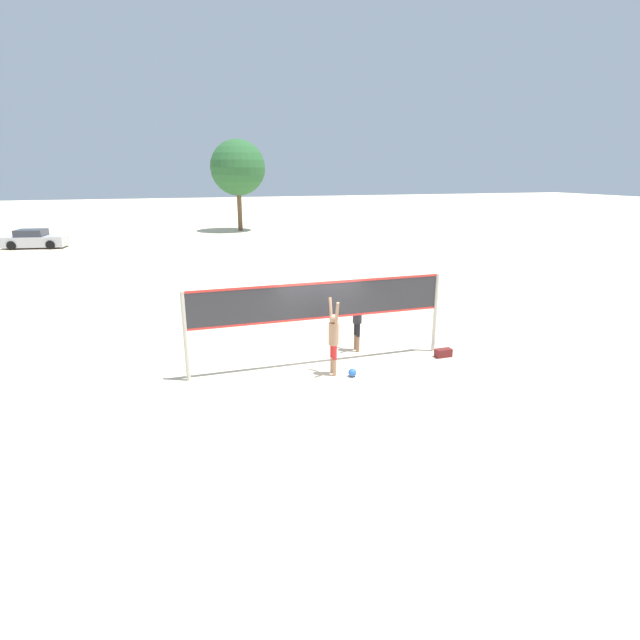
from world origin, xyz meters
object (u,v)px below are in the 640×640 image
Objects in this scene: volleyball_net at (320,307)px; parked_car_near at (35,240)px; volleyball at (352,373)px; player_spiker at (334,336)px; tree_left_cluster at (238,168)px; gear_bag at (443,353)px; player_blocker at (357,314)px.

volleyball_net reaches higher than parked_car_near.
volleyball is at bearing -63.57° from volleyball_net.
volleyball is at bearing -126.03° from player_spiker.
volleyball_net is 32.90× the size of volleyball.
player_spiker is 36.21m from tree_left_cluster.
gear_bag is (3.18, 0.56, 0.01)m from volleyball.
volleyball_net is 15.04× the size of gear_bag.
player_blocker is at bearing 64.76° from volleyball.
player_blocker is 2.34m from volleyball.
gear_bag is 33.34m from parked_car_near.
player_spiker is 0.48× the size of parked_car_near.
player_spiker reaches higher than parked_car_near.
player_blocker reaches higher than volleyball.
volleyball is at bearing -55.74° from parked_car_near.
volleyball is (0.56, -1.13, -1.63)m from volleyball_net.
volleyball is (-0.89, -1.89, -1.06)m from player_blocker.
parked_car_near is (-12.83, 29.23, -0.50)m from player_spiker.
tree_left_cluster is at bearing 85.42° from volleyball.
player_blocker is at bearing 27.42° from volleyball_net.
tree_left_cluster is (2.89, 36.08, 5.61)m from volleyball.
tree_left_cluster reaches higher than parked_car_near.
player_spiker is 9.28× the size of volleyball.
volleyball_net is 35.34m from tree_left_cluster.
tree_left_cluster reaches higher than volleyball.
player_blocker is 9.69× the size of volleyball.
player_spiker is at bearing -40.33° from player_blocker.
volleyball is at bearing -94.58° from tree_left_cluster.
volleyball_net is at bearing -55.83° from parked_car_near.
gear_bag is (2.29, -1.33, -1.05)m from player_blocker.
tree_left_cluster is at bearing 90.46° from gear_bag.
player_spiker is at bearing -56.23° from parked_car_near.
tree_left_cluster reaches higher than gear_bag.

